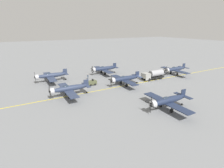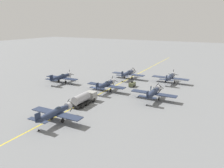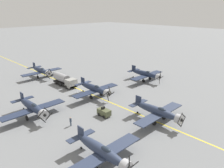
{
  "view_description": "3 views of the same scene",
  "coord_description": "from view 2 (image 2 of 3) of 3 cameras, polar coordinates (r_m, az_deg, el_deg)",
  "views": [
    {
      "loc": [
        -40.55,
        32.78,
        16.36
      ],
      "look_at": [
        -2.62,
        11.49,
        2.17
      ],
      "focal_mm": 28.0,
      "sensor_mm": 36.0,
      "label": 1
    },
    {
      "loc": [
        31.19,
        -47.19,
        19.35
      ],
      "look_at": [
        4.26,
        2.29,
        3.59
      ],
      "focal_mm": 35.0,
      "sensor_mm": 36.0,
      "label": 2
    },
    {
      "loc": [
        30.1,
        41.42,
        19.33
      ],
      "look_at": [
        -2.44,
        8.28,
        3.14
      ],
      "focal_mm": 35.0,
      "sensor_mm": 36.0,
      "label": 3
    }
  ],
  "objects": [
    {
      "name": "airplane_far_right",
      "position": [
        74.91,
        14.91,
        1.71
      ],
      "size": [
        12.0,
        9.98,
        3.8
      ],
      "rotation": [
        0.0,
        0.0,
        -0.15
      ],
      "color": "#2C3750",
      "rests_on": "ground"
    },
    {
      "name": "airplane_mid_center",
      "position": [
        63.53,
        -1.71,
        -0.22
      ],
      "size": [
        12.0,
        9.98,
        3.74
      ],
      "rotation": [
        0.0,
        0.0,
        -0.28
      ],
      "color": "#222C45",
      "rests_on": "ground"
    },
    {
      "name": "airplane_mid_left",
      "position": [
        74.5,
        -13.15,
        1.75
      ],
      "size": [
        12.0,
        9.98,
        3.79
      ],
      "rotation": [
        0.0,
        0.0,
        0.02
      ],
      "color": "#1F2943",
      "rests_on": "ground"
    },
    {
      "name": "ground_plane",
      "position": [
        59.78,
        -4.65,
        -3.31
      ],
      "size": [
        400.0,
        400.0,
        0.0
      ],
      "primitive_type": "plane",
      "color": "slate"
    },
    {
      "name": "airplane_near_center",
      "position": [
        45.62,
        -14.6,
        -7.25
      ],
      "size": [
        12.0,
        9.98,
        3.65
      ],
      "rotation": [
        0.0,
        0.0,
        0.26
      ],
      "color": "#27314A",
      "rests_on": "ground"
    },
    {
      "name": "airplane_far_center",
      "position": [
        78.14,
        4.15,
        2.76
      ],
      "size": [
        12.0,
        9.98,
        3.65
      ],
      "rotation": [
        0.0,
        0.0,
        0.05
      ],
      "color": "#2B364F",
      "rests_on": "ground"
    },
    {
      "name": "airplane_mid_right",
      "position": [
        57.39,
        10.7,
        -2.24
      ],
      "size": [
        12.0,
        9.98,
        3.65
      ],
      "rotation": [
        0.0,
        0.0,
        0.1
      ],
      "color": "#242E48",
      "rests_on": "ground"
    },
    {
      "name": "taxiway_stripe",
      "position": [
        59.78,
        -4.65,
        -3.31
      ],
      "size": [
        0.3,
        160.0,
        0.01
      ],
      "primitive_type": "cube",
      "color": "yellow",
      "rests_on": "ground"
    },
    {
      "name": "ground_crew_walking",
      "position": [
        65.48,
        10.13,
        -1.0
      ],
      "size": [
        0.35,
        0.35,
        1.63
      ],
      "color": "#334256",
      "rests_on": "ground"
    },
    {
      "name": "fuel_tanker",
      "position": [
        54.16,
        -7.22,
        -3.73
      ],
      "size": [
        2.67,
        8.0,
        2.98
      ],
      "color": "black",
      "rests_on": "ground"
    },
    {
      "name": "tow_tractor",
      "position": [
        68.93,
        5.29,
        -0.06
      ],
      "size": [
        1.57,
        2.6,
        1.79
      ],
      "color": "#515638",
      "rests_on": "ground"
    }
  ]
}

